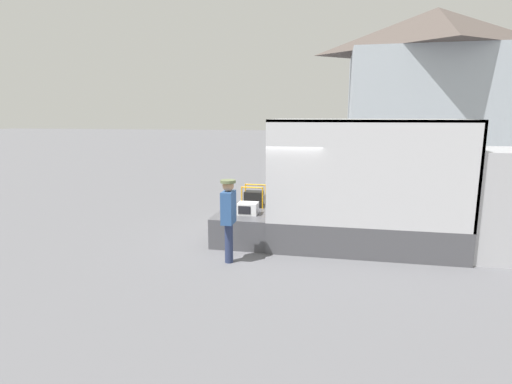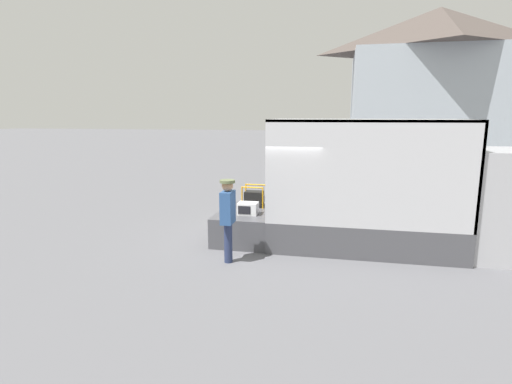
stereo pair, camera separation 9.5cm
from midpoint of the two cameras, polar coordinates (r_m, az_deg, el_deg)
ground_plane at (r=10.42m, az=2.13°, el=-6.85°), size 160.00×160.00×0.00m
box_truck at (r=10.33m, az=24.74°, el=-2.17°), size 6.62×2.20×3.09m
tailgate_deck at (r=10.44m, az=-1.67°, el=-4.70°), size 1.40×2.09×0.74m
microwave at (r=9.97m, az=-1.42°, el=-2.37°), size 0.49×0.40×0.30m
portable_generator at (r=10.81m, az=-0.48°, el=-0.94°), size 0.60×0.48×0.58m
worker_person at (r=8.58m, az=-4.27°, el=-2.85°), size 0.33×0.44×1.83m
house_backdrop at (r=24.76m, az=23.69°, el=13.07°), size 9.26×6.78×8.87m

